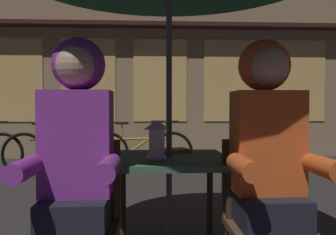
{
  "coord_description": "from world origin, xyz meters",
  "views": [
    {
      "loc": [
        -0.12,
        -2.16,
        1.05
      ],
      "look_at": [
        0.0,
        0.12,
        0.98
      ],
      "focal_mm": 37.55,
      "sensor_mm": 36.0,
      "label": 1
    }
  ],
  "objects_px": {
    "lantern": "(157,139)",
    "book": "(174,151)",
    "chair_right": "(264,214)",
    "person_left_hooded": "(76,148)",
    "bicycle_third": "(140,151)",
    "chair_left": "(79,216)",
    "bicycle_second": "(58,152)",
    "cafe_table": "(169,173)",
    "person_right_hooded": "(268,147)"
  },
  "relations": [
    {
      "from": "chair_left",
      "to": "person_right_hooded",
      "type": "distance_m",
      "value": 1.03
    },
    {
      "from": "person_left_hooded",
      "to": "person_right_hooded",
      "type": "distance_m",
      "value": 0.96
    },
    {
      "from": "chair_left",
      "to": "person_left_hooded",
      "type": "xyz_separation_m",
      "value": [
        -0.0,
        -0.06,
        0.36
      ]
    },
    {
      "from": "chair_left",
      "to": "chair_right",
      "type": "distance_m",
      "value": 0.96
    },
    {
      "from": "chair_right",
      "to": "book",
      "type": "bearing_deg",
      "value": 127.04
    },
    {
      "from": "chair_left",
      "to": "book",
      "type": "relative_size",
      "value": 4.35
    },
    {
      "from": "lantern",
      "to": "book",
      "type": "relative_size",
      "value": 1.16
    },
    {
      "from": "person_right_hooded",
      "to": "book",
      "type": "distance_m",
      "value": 0.77
    },
    {
      "from": "person_left_hooded",
      "to": "book",
      "type": "distance_m",
      "value": 0.83
    },
    {
      "from": "lantern",
      "to": "person_right_hooded",
      "type": "height_order",
      "value": "person_right_hooded"
    },
    {
      "from": "person_left_hooded",
      "to": "bicycle_second",
      "type": "relative_size",
      "value": 0.84
    },
    {
      "from": "cafe_table",
      "to": "person_right_hooded",
      "type": "relative_size",
      "value": 0.53
    },
    {
      "from": "chair_left",
      "to": "bicycle_second",
      "type": "relative_size",
      "value": 0.52
    },
    {
      "from": "chair_left",
      "to": "bicycle_third",
      "type": "distance_m",
      "value": 3.77
    },
    {
      "from": "lantern",
      "to": "bicycle_third",
      "type": "relative_size",
      "value": 0.14
    },
    {
      "from": "chair_left",
      "to": "chair_right",
      "type": "bearing_deg",
      "value": 0.0
    },
    {
      "from": "bicycle_second",
      "to": "bicycle_third",
      "type": "height_order",
      "value": "same"
    },
    {
      "from": "cafe_table",
      "to": "person_right_hooded",
      "type": "distance_m",
      "value": 0.67
    },
    {
      "from": "person_right_hooded",
      "to": "book",
      "type": "xyz_separation_m",
      "value": [
        -0.44,
        0.63,
        -0.09
      ]
    },
    {
      "from": "person_left_hooded",
      "to": "bicycle_third",
      "type": "distance_m",
      "value": 3.85
    },
    {
      "from": "chair_left",
      "to": "person_left_hooded",
      "type": "distance_m",
      "value": 0.36
    },
    {
      "from": "lantern",
      "to": "book",
      "type": "distance_m",
      "value": 0.35
    },
    {
      "from": "lantern",
      "to": "bicycle_second",
      "type": "height_order",
      "value": "lantern"
    },
    {
      "from": "bicycle_second",
      "to": "lantern",
      "type": "bearing_deg",
      "value": -67.09
    },
    {
      "from": "person_left_hooded",
      "to": "bicycle_second",
      "type": "bearing_deg",
      "value": 105.67
    },
    {
      "from": "chair_left",
      "to": "book",
      "type": "bearing_deg",
      "value": 47.71
    },
    {
      "from": "chair_right",
      "to": "book",
      "type": "distance_m",
      "value": 0.77
    },
    {
      "from": "chair_right",
      "to": "person_left_hooded",
      "type": "xyz_separation_m",
      "value": [
        -0.96,
        -0.06,
        0.36
      ]
    },
    {
      "from": "chair_left",
      "to": "bicycle_second",
      "type": "bearing_deg",
      "value": 105.89
    },
    {
      "from": "person_left_hooded",
      "to": "bicycle_third",
      "type": "relative_size",
      "value": 0.83
    },
    {
      "from": "chair_left",
      "to": "bicycle_third",
      "type": "relative_size",
      "value": 0.52
    },
    {
      "from": "cafe_table",
      "to": "bicycle_third",
      "type": "xyz_separation_m",
      "value": [
        -0.27,
        3.39,
        -0.29
      ]
    },
    {
      "from": "person_right_hooded",
      "to": "bicycle_third",
      "type": "distance_m",
      "value": 3.92
    },
    {
      "from": "person_left_hooded",
      "to": "bicycle_third",
      "type": "height_order",
      "value": "person_left_hooded"
    },
    {
      "from": "bicycle_third",
      "to": "book",
      "type": "bearing_deg",
      "value": -84.31
    },
    {
      "from": "lantern",
      "to": "chair_right",
      "type": "xyz_separation_m",
      "value": [
        0.56,
        -0.27,
        -0.37
      ]
    },
    {
      "from": "cafe_table",
      "to": "chair_left",
      "type": "xyz_separation_m",
      "value": [
        -0.48,
        -0.37,
        -0.15
      ]
    },
    {
      "from": "person_right_hooded",
      "to": "bicycle_second",
      "type": "height_order",
      "value": "person_right_hooded"
    },
    {
      "from": "chair_left",
      "to": "person_right_hooded",
      "type": "height_order",
      "value": "person_right_hooded"
    },
    {
      "from": "cafe_table",
      "to": "book",
      "type": "relative_size",
      "value": 3.7
    },
    {
      "from": "cafe_table",
      "to": "chair_left",
      "type": "relative_size",
      "value": 0.85
    },
    {
      "from": "cafe_table",
      "to": "bicycle_third",
      "type": "bearing_deg",
      "value": 94.59
    },
    {
      "from": "bicycle_third",
      "to": "chair_left",
      "type": "bearing_deg",
      "value": -93.17
    },
    {
      "from": "lantern",
      "to": "bicycle_third",
      "type": "xyz_separation_m",
      "value": [
        -0.19,
        3.48,
        -0.51
      ]
    },
    {
      "from": "cafe_table",
      "to": "person_left_hooded",
      "type": "bearing_deg",
      "value": -138.43
    },
    {
      "from": "lantern",
      "to": "book",
      "type": "height_order",
      "value": "lantern"
    },
    {
      "from": "lantern",
      "to": "person_right_hooded",
      "type": "bearing_deg",
      "value": -30.48
    },
    {
      "from": "chair_left",
      "to": "bicycle_second",
      "type": "distance_m",
      "value": 3.9
    },
    {
      "from": "chair_left",
      "to": "cafe_table",
      "type": "bearing_deg",
      "value": 37.55
    },
    {
      "from": "cafe_table",
      "to": "person_right_hooded",
      "type": "xyz_separation_m",
      "value": [
        0.48,
        -0.43,
        0.21
      ]
    }
  ]
}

